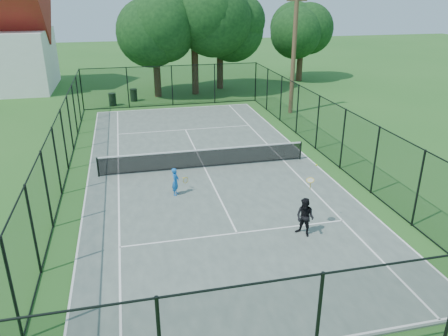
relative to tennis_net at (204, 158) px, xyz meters
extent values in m
plane|color=#265C1F|center=(0.00, 0.00, -0.58)|extent=(120.00, 120.00, 0.00)
cube|color=#4D5B54|center=(0.00, 0.00, -0.55)|extent=(11.00, 24.00, 0.06)
cylinder|color=black|center=(-5.00, 0.00, -0.04)|extent=(0.08, 0.08, 0.95)
cylinder|color=black|center=(5.00, 0.00, -0.04)|extent=(0.08, 0.08, 0.95)
cube|color=black|center=(0.00, 0.00, -0.04)|extent=(10.00, 0.03, 0.88)
cube|color=white|center=(0.00, 0.00, 0.40)|extent=(10.00, 0.05, 0.06)
cylinder|color=#332114|center=(-0.82, 16.33, 1.12)|extent=(0.56, 0.56, 3.40)
sphere|color=black|center=(-0.82, 16.33, 4.36)|extent=(6.14, 6.14, 6.14)
cylinder|color=#332114|center=(2.34, 16.57, 1.31)|extent=(0.56, 0.56, 3.77)
sphere|color=black|center=(2.34, 16.57, 4.89)|extent=(6.76, 6.76, 6.76)
cylinder|color=#332114|center=(4.85, 18.35, 1.42)|extent=(0.56, 0.56, 4.00)
sphere|color=black|center=(4.85, 18.35, 5.01)|extent=(6.35, 6.35, 6.35)
cylinder|color=#332114|center=(12.99, 20.01, 0.83)|extent=(0.56, 0.56, 2.82)
sphere|color=black|center=(12.99, 20.01, 3.48)|extent=(4.93, 4.93, 4.93)
cylinder|color=black|center=(-4.44, 13.93, -0.12)|extent=(0.54, 0.54, 0.91)
cylinder|color=black|center=(-4.44, 13.93, 0.35)|extent=(0.58, 0.58, 0.05)
cylinder|color=black|center=(-2.83, 15.07, -0.12)|extent=(0.54, 0.54, 0.92)
cylinder|color=black|center=(-2.83, 15.07, 0.36)|extent=(0.58, 0.58, 0.05)
cylinder|color=#4C3823|center=(7.92, 9.00, 3.54)|extent=(0.30, 0.30, 8.24)
cube|color=#4C3823|center=(7.92, 9.00, 6.92)|extent=(1.40, 0.10, 0.10)
imported|color=blue|center=(-1.73, -2.72, 0.08)|extent=(0.43, 0.51, 1.20)
torus|color=gold|center=(-1.28, -2.57, 0.03)|extent=(0.27, 0.18, 0.29)
cylinder|color=silver|center=(-1.28, -2.57, 0.03)|extent=(0.23, 0.15, 0.25)
imported|color=black|center=(2.28, -7.04, 0.19)|extent=(0.85, 0.87, 1.41)
torus|color=gold|center=(2.53, -6.69, 1.43)|extent=(0.30, 0.28, 0.14)
cylinder|color=silver|center=(2.53, -6.69, 1.43)|extent=(0.26, 0.24, 0.11)
sphere|color=#CCE526|center=(2.85, -6.41, 1.86)|extent=(0.07, 0.07, 0.07)
camera|label=1|loc=(-3.49, -19.51, 7.55)|focal=35.00mm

